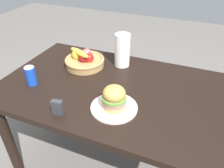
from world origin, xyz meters
TOP-DOWN VIEW (x-y plane):
  - ground_plane at (0.00, 0.00)m, footprint 8.00×8.00m
  - dining_table at (0.00, 0.00)m, footprint 1.40×0.90m
  - plate at (0.12, -0.20)m, footprint 0.26×0.26m
  - sandwich at (0.12, -0.20)m, footprint 0.14×0.14m
  - soda_can at (-0.47, -0.17)m, footprint 0.07×0.07m
  - fruit_basket at (-0.27, 0.17)m, footprint 0.29×0.29m
  - paper_towel_roll at (-0.02, 0.29)m, footprint 0.11×0.11m
  - napkin_holder at (-0.14, -0.36)m, footprint 0.06×0.04m

SIDE VIEW (x-z plane):
  - ground_plane at x=0.00m, z-range 0.00..0.00m
  - dining_table at x=0.00m, z-range 0.27..1.02m
  - plate at x=0.12m, z-range 0.75..0.76m
  - napkin_holder at x=-0.14m, z-range 0.75..0.84m
  - fruit_basket at x=-0.27m, z-range 0.73..0.86m
  - soda_can at x=-0.47m, z-range 0.75..0.88m
  - sandwich at x=0.12m, z-range 0.76..0.90m
  - paper_towel_roll at x=-0.02m, z-range 0.75..0.99m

